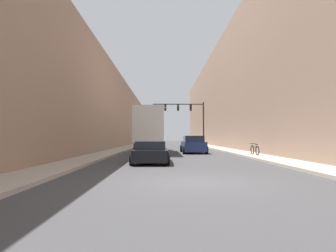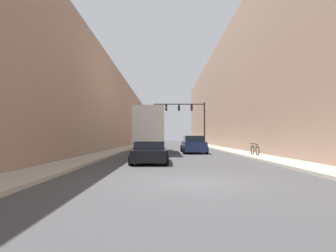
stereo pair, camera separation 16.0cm
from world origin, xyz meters
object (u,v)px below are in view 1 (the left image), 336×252
object	(u,v)px
traffic_signal_gantry	(190,115)
parked_bicycle	(255,150)
semi_truck	(151,130)
sedan_car	(151,152)
suv_car	(193,145)

from	to	relation	value
traffic_signal_gantry	parked_bicycle	xyz separation A→B (m)	(3.16, -18.08, -4.22)
semi_truck	parked_bicycle	distance (m)	10.14
sedan_car	parked_bicycle	size ratio (longest dim) A/B	2.46
parked_bicycle	suv_car	bearing A→B (deg)	130.24
semi_truck	traffic_signal_gantry	distance (m)	13.54
traffic_signal_gantry	parked_bicycle	distance (m)	18.84
suv_car	parked_bicycle	size ratio (longest dim) A/B	2.59
semi_truck	sedan_car	bearing A→B (deg)	-87.43
sedan_car	parked_bicycle	distance (m)	8.86
semi_truck	suv_car	bearing A→B (deg)	-11.85
suv_car	parked_bicycle	world-z (taller)	suv_car
parked_bicycle	traffic_signal_gantry	bearing A→B (deg)	99.91
sedan_car	traffic_signal_gantry	bearing A→B (deg)	78.54
semi_truck	parked_bicycle	xyz separation A→B (m)	(8.17, -5.76, -1.70)
sedan_car	suv_car	xyz separation A→B (m)	(3.54, 9.30, 0.16)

